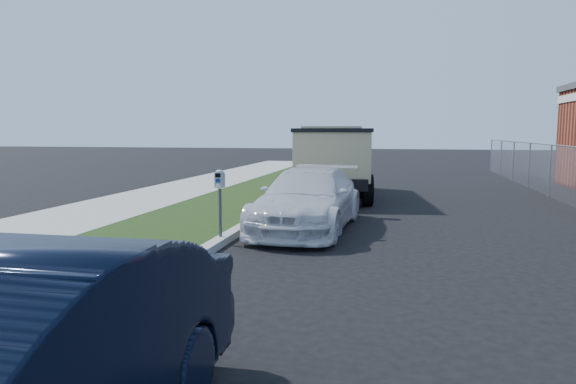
# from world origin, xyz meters

# --- Properties ---
(ground) EXTENTS (120.00, 120.00, 0.00)m
(ground) POSITION_xyz_m (0.00, 0.00, 0.00)
(ground) COLOR black
(ground) RESTS_ON ground
(streetside) EXTENTS (6.12, 50.00, 0.15)m
(streetside) POSITION_xyz_m (-5.57, 2.00, 0.07)
(streetside) COLOR gray
(streetside) RESTS_ON ground
(parking_meter) EXTENTS (0.21, 0.17, 1.37)m
(parking_meter) POSITION_xyz_m (-2.63, 0.26, 1.12)
(parking_meter) COLOR #3F4247
(parking_meter) RESTS_ON ground
(white_wagon) EXTENTS (2.20, 4.94, 1.41)m
(white_wagon) POSITION_xyz_m (-1.19, 2.21, 0.70)
(white_wagon) COLOR silver
(white_wagon) RESTS_ON ground
(dump_truck) EXTENTS (3.22, 6.53, 2.46)m
(dump_truck) POSITION_xyz_m (-1.52, 8.71, 1.38)
(dump_truck) COLOR black
(dump_truck) RESTS_ON ground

